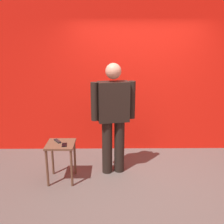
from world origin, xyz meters
TOP-DOWN VIEW (x-y plane):
  - ground_plane at (0.00, 0.00)m, footprint 12.00×12.00m
  - back_wall_red at (0.00, 1.47)m, footprint 5.87×0.12m
  - standing_person at (-0.47, 0.49)m, footprint 0.71×0.32m
  - side_table at (-1.26, 0.23)m, footprint 0.42×0.42m
  - cell_phone at (-1.19, 0.16)m, footprint 0.09×0.15m
  - tv_remote at (-1.32, 0.29)m, footprint 0.14×0.16m

SIDE VIEW (x-z plane):
  - ground_plane at x=0.00m, z-range 0.00..0.00m
  - side_table at x=-1.26m, z-range 0.18..0.79m
  - cell_phone at x=-1.19m, z-range 0.61..0.62m
  - tv_remote at x=-1.32m, z-range 0.61..0.63m
  - standing_person at x=-0.47m, z-range 0.11..1.89m
  - back_wall_red at x=0.00m, z-range 0.00..3.31m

